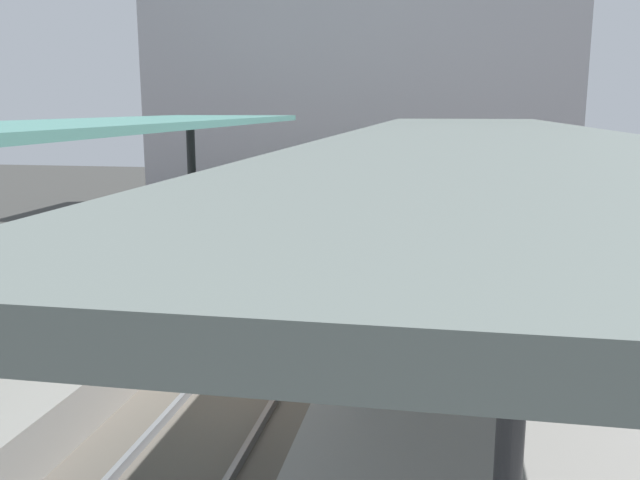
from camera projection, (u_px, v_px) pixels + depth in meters
ground_plane at (245, 392)px, 11.38m from camera, size 80.00×80.00×0.00m
platform_left at (40, 349)px, 11.95m from camera, size 4.40×28.00×1.00m
platform_right at (475, 380)px, 10.61m from camera, size 4.40×28.00×1.00m
track_ballast at (245, 386)px, 11.36m from camera, size 3.20×28.00×0.20m
rail_near_side at (204, 374)px, 11.45m from camera, size 0.08×28.00×0.14m
rail_far_side at (286, 380)px, 11.20m from camera, size 0.08×28.00×0.14m
commuter_train at (317, 225)px, 17.43m from camera, size 2.78×11.47×3.10m
canopy_left at (67, 129)px, 12.55m from camera, size 4.18×21.00×3.47m
canopy_right at (482, 137)px, 11.23m from camera, size 4.18×21.00×3.37m
platform_bench at (523, 342)px, 9.53m from camera, size 1.40×0.41×0.86m
platform_sign at (353, 278)px, 8.49m from camera, size 0.90×0.08×2.21m
passenger_near_bench at (126, 250)px, 13.51m from camera, size 0.36×0.36×1.75m
passenger_mid_platform at (466, 267)px, 12.53m from camera, size 0.36×0.36×1.56m
station_building_backdrop at (360, 89)px, 29.69m from camera, size 18.00×6.00×11.00m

